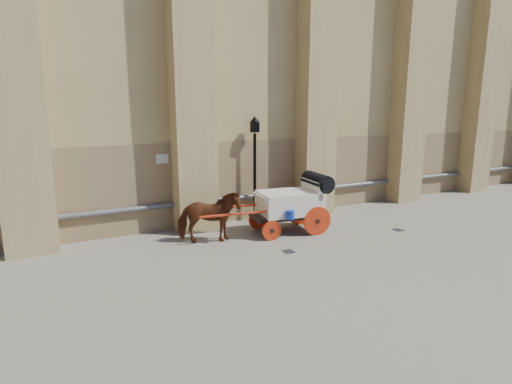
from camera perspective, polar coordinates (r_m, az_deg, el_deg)
ground at (r=11.48m, az=2.33°, el=-9.31°), size 90.00×90.00×0.00m
horse at (r=12.56m, az=-6.74°, el=-3.60°), size 2.11×1.38×1.64m
carriage at (r=13.63m, az=5.44°, el=-1.28°), size 4.65×1.84×1.98m
street_lamp at (r=14.68m, az=-0.17°, el=3.71°), size 0.36×0.36×3.89m
drain_grate_near at (r=11.95m, az=4.66°, el=-8.46°), size 0.35×0.35×0.01m
drain_grate_far at (r=14.82m, az=19.64°, el=-5.11°), size 0.32×0.32×0.01m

